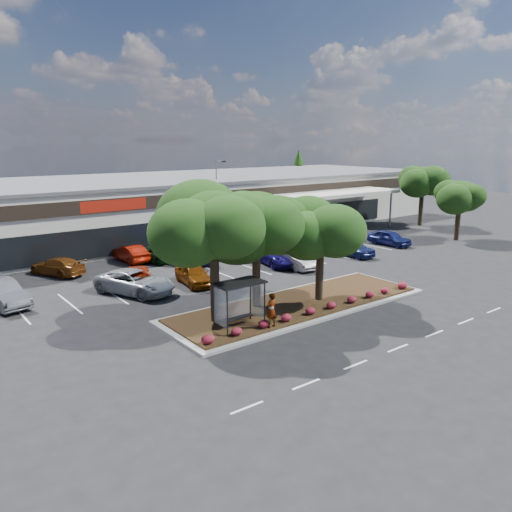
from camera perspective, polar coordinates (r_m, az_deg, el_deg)
ground at (r=31.00m, az=12.67°, el=-6.80°), size 160.00×160.00×0.00m
retail_store at (r=57.55m, az=-13.92°, el=5.50°), size 80.40×25.20×6.25m
landscape_island at (r=32.18m, az=4.90°, el=-5.54°), size 18.00×6.00×0.26m
lane_markings at (r=38.06m, az=0.47°, el=-2.73°), size 33.12×20.06×0.01m
shrub_row at (r=30.63m, az=7.56°, el=-5.82°), size 17.00×0.80×0.50m
bus_shelter at (r=27.44m, az=-2.09°, el=-4.02°), size 2.75×1.55×2.59m
island_tree_west at (r=27.93m, az=-4.80°, el=0.27°), size 7.20×7.20×7.89m
island_tree_mid at (r=30.51m, az=0.04°, el=0.87°), size 6.60×6.60×7.32m
island_tree_east at (r=32.07m, az=7.36°, el=0.62°), size 5.80×5.80×6.50m
tree_east_near at (r=56.80m, az=22.16°, el=4.92°), size 5.60×5.60×6.51m
tree_east_far at (r=65.19m, az=18.42°, el=6.64°), size 6.40×6.40×7.62m
conifer_north_east at (r=84.52m, az=4.85°, el=9.06°), size 3.96×3.96×9.00m
person_waiting at (r=27.61m, az=1.75°, el=-6.23°), size 0.77×0.55×1.98m
light_pole at (r=55.37m, az=-4.41°, el=6.08°), size 1.43×0.50×8.35m
car_0 at (r=35.79m, az=-27.12°, el=-3.83°), size 2.82×5.41×1.70m
car_1 at (r=35.55m, az=-13.67°, el=-2.90°), size 4.84×6.42×1.62m
car_2 at (r=36.51m, az=-13.12°, el=-2.48°), size 3.35×5.00×1.58m
car_3 at (r=36.95m, az=-7.11°, el=-2.11°), size 2.43×4.64×1.51m
car_4 at (r=42.73m, az=2.37°, el=0.15°), size 3.75×6.27×1.63m
car_5 at (r=41.53m, az=4.18°, el=-0.30°), size 1.81×4.83×1.57m
car_6 at (r=46.62m, az=10.83°, el=1.02°), size 1.97×4.80×1.63m
car_7 at (r=50.49m, az=9.27°, el=1.85°), size 2.94×4.40×1.37m
car_8 at (r=52.18m, az=15.00°, el=2.03°), size 2.08×4.61×1.54m
car_9 at (r=42.27m, az=-21.75°, el=-1.09°), size 3.82×5.24×1.41m
car_10 at (r=44.89m, az=-14.15°, el=0.29°), size 1.71×4.56×1.49m
car_11 at (r=44.78m, az=-11.77°, el=0.32°), size 3.80×5.46×1.39m
car_12 at (r=43.48m, az=-7.43°, el=0.31°), size 2.03×5.18×1.68m
car_13 at (r=45.34m, az=-3.32°, el=0.76°), size 2.95×5.38×1.43m
car_14 at (r=52.93m, az=2.72°, el=2.58°), size 2.04×4.43×1.47m
car_15 at (r=52.97m, az=6.84°, el=2.61°), size 2.79×5.27×1.65m
car_16 at (r=55.91m, az=7.06°, el=3.19°), size 4.28×6.71×1.72m
car_17 at (r=56.51m, az=7.43°, el=3.10°), size 3.62×5.11×1.37m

